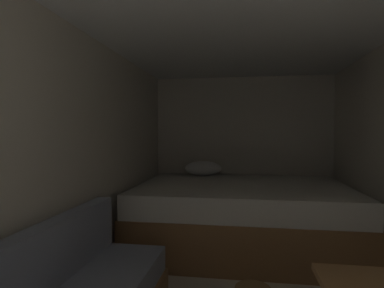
# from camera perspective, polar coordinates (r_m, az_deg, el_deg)

# --- Properties ---
(wall_back) EXTENTS (2.54, 0.05, 2.06)m
(wall_back) POSITION_cam_1_polar(r_m,az_deg,el_deg) (4.56, 9.01, -1.20)
(wall_back) COLOR beige
(wall_back) RESTS_ON ground
(wall_left) EXTENTS (0.05, 4.87, 2.06)m
(wall_left) POSITION_cam_1_polar(r_m,az_deg,el_deg) (2.44, -21.59, -3.99)
(wall_left) COLOR beige
(wall_left) RESTS_ON ground
(ceiling_slab) EXTENTS (2.54, 4.87, 0.05)m
(ceiling_slab) POSITION_cam_1_polar(r_m,az_deg,el_deg) (2.24, 9.22, 23.08)
(ceiling_slab) COLOR white
(ceiling_slab) RESTS_ON wall_left
(bed) EXTENTS (2.32, 1.72, 0.90)m
(bed) POSITION_cam_1_polar(r_m,az_deg,el_deg) (3.74, 8.88, -12.39)
(bed) COLOR olive
(bed) RESTS_ON ground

